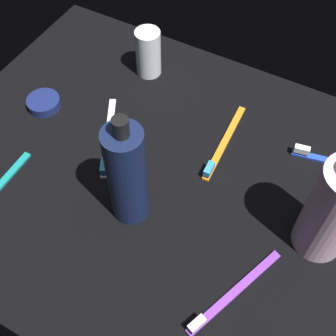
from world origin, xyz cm
name	(u,v)px	position (x,y,z in cm)	size (l,w,h in cm)	color
ground_plane	(168,180)	(0.00, 0.00, -0.60)	(84.00, 64.00, 1.20)	black
lotion_bottle	(127,175)	(2.30, 8.01, 9.55)	(5.77, 5.77, 21.44)	#141E41
bodywash_bottle	(334,211)	(-25.29, -0.84, 9.01)	(7.55, 7.55, 19.79)	silver
deodorant_stick	(148,53)	(15.78, -20.96, 4.78)	(4.87, 4.87, 9.57)	silver
toothbrush_white	(108,140)	(13.03, -1.70, 0.61)	(9.48, 16.47, 2.10)	white
toothbrush_orange	(223,145)	(-5.23, -10.41, 0.61)	(2.16, 18.04, 2.10)	orange
toothbrush_purple	(230,296)	(-17.34, 13.66, 0.61)	(7.55, 17.24, 2.10)	purple
cream_tin_left	(44,103)	(28.29, -3.27, 0.90)	(6.18, 6.18, 1.81)	navy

